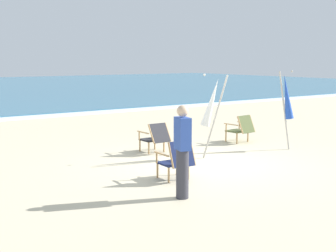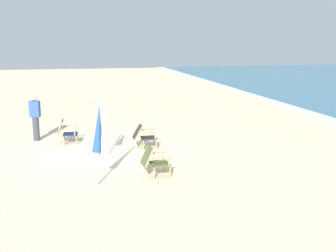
% 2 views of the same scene
% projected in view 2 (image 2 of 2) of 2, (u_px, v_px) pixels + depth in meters
% --- Properties ---
extents(ground_plane, '(80.00, 80.00, 0.00)m').
position_uv_depth(ground_plane, '(95.00, 153.00, 12.47)').
color(ground_plane, beige).
extents(beach_chair_back_right, '(0.62, 0.71, 0.81)m').
position_uv_depth(beach_chair_back_right, '(66.00, 131.00, 13.53)').
color(beach_chair_back_right, '#19234C').
rests_on(beach_chair_back_right, ground).
extents(beach_chair_mid_center, '(0.63, 0.76, 0.80)m').
position_uv_depth(beach_chair_mid_center, '(154.00, 160.00, 10.23)').
color(beach_chair_mid_center, '#515B33').
rests_on(beach_chair_mid_center, ground).
extents(beach_chair_front_left, '(0.60, 0.77, 0.78)m').
position_uv_depth(beach_chair_front_left, '(144.00, 135.00, 12.98)').
color(beach_chair_front_left, '#28282D').
rests_on(beach_chair_front_left, ground).
extents(umbrella_furled_blue, '(0.43, 0.43, 2.11)m').
position_uv_depth(umbrella_furled_blue, '(98.00, 129.00, 9.47)').
color(umbrella_furled_blue, '#B7B2A8').
rests_on(umbrella_furled_blue, ground).
extents(umbrella_furled_white, '(0.50, 0.61, 2.06)m').
position_uv_depth(umbrella_furled_white, '(102.00, 113.00, 11.80)').
color(umbrella_furled_white, '#B7B2A8').
rests_on(umbrella_furled_white, ground).
extents(person_near_chairs, '(0.28, 0.38, 1.63)m').
position_uv_depth(person_near_chairs, '(35.00, 117.00, 13.83)').
color(person_near_chairs, '#383842').
rests_on(person_near_chairs, ground).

